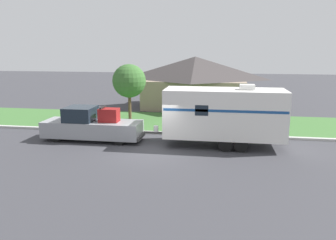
% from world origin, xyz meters
% --- Properties ---
extents(ground_plane, '(120.00, 120.00, 0.00)m').
position_xyz_m(ground_plane, '(0.00, 0.00, 0.00)').
color(ground_plane, '#38383D').
extents(curb_strip, '(80.00, 0.30, 0.14)m').
position_xyz_m(curb_strip, '(0.00, 3.75, 0.07)').
color(curb_strip, '#ADADA8').
rests_on(curb_strip, ground_plane).
extents(lawn_strip, '(80.00, 7.00, 0.03)m').
position_xyz_m(lawn_strip, '(0.00, 7.40, 0.01)').
color(lawn_strip, '#3D6B33').
rests_on(lawn_strip, ground_plane).
extents(house_across_street, '(10.00, 6.65, 4.76)m').
position_xyz_m(house_across_street, '(1.10, 14.37, 2.47)').
color(house_across_street, gray).
rests_on(house_across_street, ground_plane).
extents(pickup_truck, '(6.06, 1.91, 2.10)m').
position_xyz_m(pickup_truck, '(-4.17, 1.68, 0.88)').
color(pickup_truck, black).
rests_on(pickup_truck, ground_plane).
extents(travel_trailer, '(7.96, 2.45, 3.54)m').
position_xyz_m(travel_trailer, '(3.75, 1.68, 1.90)').
color(travel_trailer, black).
rests_on(travel_trailer, ground_plane).
extents(mailbox, '(0.48, 0.20, 1.31)m').
position_xyz_m(mailbox, '(2.99, 4.39, 1.01)').
color(mailbox, brown).
rests_on(mailbox, ground_plane).
extents(tree_in_yard, '(2.59, 2.59, 4.32)m').
position_xyz_m(tree_in_yard, '(-3.49, 7.87, 3.02)').
color(tree_in_yard, brown).
rests_on(tree_in_yard, ground_plane).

